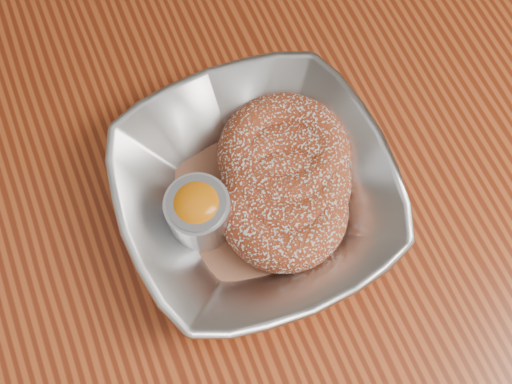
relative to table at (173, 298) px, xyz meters
name	(u,v)px	position (x,y,z in m)	size (l,w,h in m)	color
ground_plane	(215,360)	(0.00, 0.00, -0.65)	(4.00, 4.00, 0.00)	#565659
table	(173,298)	(0.00, 0.00, 0.00)	(1.20, 0.80, 0.75)	maroon
serving_bowl	(256,193)	(0.10, 0.03, 0.13)	(0.22, 0.22, 0.05)	#B6B8BD
parchment	(256,201)	(0.10, 0.03, 0.11)	(0.14, 0.14, 0.00)	brown
donut_back	(284,154)	(0.13, 0.05, 0.13)	(0.11, 0.11, 0.04)	maroon
donut_front	(284,210)	(0.11, 0.00, 0.13)	(0.10, 0.10, 0.04)	maroon
donut_extra	(286,182)	(0.12, 0.03, 0.13)	(0.11, 0.11, 0.04)	maroon
ramekin	(199,212)	(0.05, 0.03, 0.14)	(0.05, 0.05, 0.06)	#B6B8BD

